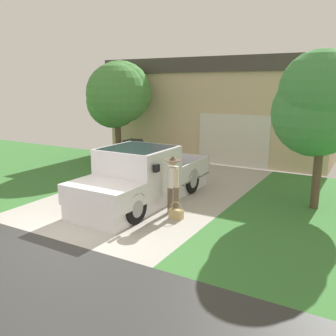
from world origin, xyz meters
TOP-DOWN VIEW (x-y plane):
  - pickup_truck at (0.19, 3.09)m, footprint 2.05×5.07m
  - person_with_hat at (1.52, 2.73)m, footprint 0.47×0.47m
  - handbag at (1.74, 2.50)m, footprint 0.37×0.16m
  - house_with_garage at (-0.53, 12.19)m, footprint 10.63×6.21m
  - front_yard_tree at (-3.95, 7.54)m, footprint 2.77×3.06m
  - neighbor_tree at (4.54, 5.37)m, footprint 2.43×2.51m
  - wheeled_trash_bin at (-3.12, 7.45)m, footprint 0.60×0.72m

SIDE VIEW (x-z plane):
  - handbag at x=1.74m, z-range -0.09..0.38m
  - wheeled_trash_bin at x=-3.12m, z-range 0.04..1.08m
  - pickup_truck at x=0.19m, z-range -0.10..1.56m
  - person_with_hat at x=1.52m, z-range 0.11..1.71m
  - house_with_garage at x=-0.53m, z-range 0.02..4.55m
  - neighbor_tree at x=4.54m, z-range 0.72..5.04m
  - front_yard_tree at x=-3.95m, z-range 0.73..5.13m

